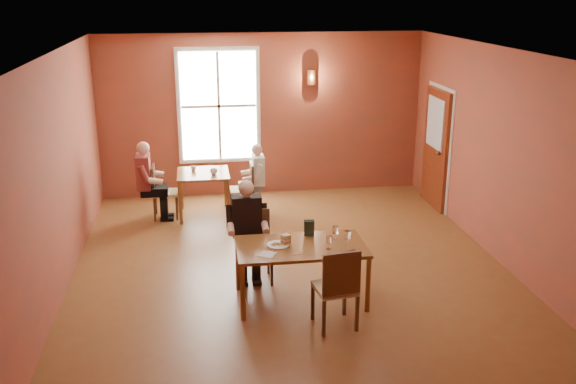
{
  "coord_description": "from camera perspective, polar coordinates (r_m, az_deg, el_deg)",
  "views": [
    {
      "loc": [
        -1.24,
        -8.22,
        3.79
      ],
      "look_at": [
        0.0,
        0.2,
        1.05
      ],
      "focal_mm": 40.0,
      "sensor_mm": 36.0,
      "label": 1
    }
  ],
  "objects": [
    {
      "name": "napkin",
      "position": [
        7.66,
        -1.86,
        -5.57
      ],
      "size": [
        0.24,
        0.24,
        0.01
      ],
      "primitive_type": "cube",
      "rotation": [
        0.0,
        0.0,
        -0.47
      ],
      "color": "silver",
      "rests_on": "main_table"
    },
    {
      "name": "menu_stand",
      "position": [
        8.18,
        1.9,
        -3.22
      ],
      "size": [
        0.13,
        0.08,
        0.21
      ],
      "primitive_type": "cube",
      "rotation": [
        0.0,
        0.0,
        -0.11
      ],
      "color": "black",
      "rests_on": "main_table"
    },
    {
      "name": "door",
      "position": [
        11.65,
        12.94,
        3.79
      ],
      "size": [
        0.12,
        1.04,
        2.1
      ],
      "primitive_type": "cube",
      "color": "maroon",
      "rests_on": "ground"
    },
    {
      "name": "plate_food",
      "position": [
        7.9,
        -0.89,
        -4.67
      ],
      "size": [
        0.29,
        0.29,
        0.04
      ],
      "primitive_type": "cylinder",
      "rotation": [
        0.0,
        0.0,
        -0.05
      ],
      "color": "white",
      "rests_on": "main_table"
    },
    {
      "name": "cup_a",
      "position": [
        10.86,
        -6.62,
        1.82
      ],
      "size": [
        0.16,
        0.16,
        0.1
      ],
      "primitive_type": "imported",
      "rotation": [
        0.0,
        0.0,
        0.37
      ],
      "color": "silver",
      "rests_on": "second_table"
    },
    {
      "name": "wall_right",
      "position": [
        9.53,
        18.36,
        3.02
      ],
      "size": [
        0.04,
        7.0,
        3.0
      ],
      "primitive_type": "cube",
      "color": "brown",
      "rests_on": "ground"
    },
    {
      "name": "diner_main",
      "position": [
        8.47,
        -2.89,
        -3.97
      ],
      "size": [
        0.52,
        0.52,
        1.3
      ],
      "primitive_type": null,
      "rotation": [
        0.0,
        0.0,
        3.14
      ],
      "color": "black",
      "rests_on": "ground"
    },
    {
      "name": "goblet_a",
      "position": [
        8.09,
        4.25,
        -3.59
      ],
      "size": [
        0.09,
        0.09,
        0.19
      ],
      "primitive_type": null,
      "rotation": [
        0.0,
        0.0,
        -0.16
      ],
      "color": "white",
      "rests_on": "main_table"
    },
    {
      "name": "chair_diner_main",
      "position": [
        8.56,
        -2.9,
        -4.96
      ],
      "size": [
        0.42,
        0.42,
        0.95
      ],
      "primitive_type": null,
      "rotation": [
        0.0,
        0.0,
        3.14
      ],
      "color": "brown",
      "rests_on": "ground"
    },
    {
      "name": "knife",
      "position": [
        7.67,
        0.98,
        -5.51
      ],
      "size": [
        0.19,
        0.08,
        0.0
      ],
      "primitive_type": "cube",
      "rotation": [
        0.0,
        0.0,
        0.36
      ],
      "color": "#BABAC7",
      "rests_on": "main_table"
    },
    {
      "name": "goblet_c",
      "position": [
        7.78,
        3.67,
        -4.46
      ],
      "size": [
        0.1,
        0.1,
        0.19
      ],
      "primitive_type": null,
      "rotation": [
        0.0,
        0.0,
        -0.38
      ],
      "color": "white",
      "rests_on": "main_table"
    },
    {
      "name": "sunglasses",
      "position": [
        7.76,
        5.6,
        -5.29
      ],
      "size": [
        0.14,
        0.09,
        0.02
      ],
      "primitive_type": "cube",
      "rotation": [
        0.0,
        0.0,
        0.42
      ],
      "color": "black",
      "rests_on": "main_table"
    },
    {
      "name": "main_table",
      "position": [
        8.07,
        1.13,
        -7.22
      ],
      "size": [
        1.59,
        0.9,
        0.75
      ],
      "primitive_type": null,
      "color": "brown",
      "rests_on": "ground"
    },
    {
      "name": "chair_diner_maroon",
      "position": [
        11.09,
        -10.85,
        0.03
      ],
      "size": [
        0.41,
        0.41,
        0.92
      ],
      "primitive_type": null,
      "rotation": [
        0.0,
        0.0,
        -1.57
      ],
      "color": "#4B2D19",
      "rests_on": "ground"
    },
    {
      "name": "window",
      "position": [
        11.86,
        -6.17,
        7.6
      ],
      "size": [
        1.36,
        0.1,
        1.96
      ],
      "primitive_type": "cube",
      "color": "white",
      "rests_on": "wall_back"
    },
    {
      "name": "cup_b",
      "position": [
        11.09,
        -8.41,
        2.07
      ],
      "size": [
        0.11,
        0.11,
        0.09
      ],
      "primitive_type": "imported",
      "rotation": [
        0.0,
        0.0,
        -0.09
      ],
      "color": "silver",
      "rests_on": "second_table"
    },
    {
      "name": "ground",
      "position": [
        9.14,
        0.18,
        -6.66
      ],
      "size": [
        6.0,
        7.0,
        0.01
      ],
      "primitive_type": "cube",
      "color": "brown",
      "rests_on": "ground"
    },
    {
      "name": "diner_maroon",
      "position": [
        11.03,
        -11.07,
        1.01
      ],
      "size": [
        0.53,
        0.53,
        1.32
      ],
      "primitive_type": null,
      "rotation": [
        0.0,
        0.0,
        -1.57
      ],
      "color": "maroon",
      "rests_on": "ground"
    },
    {
      "name": "diner_white",
      "position": [
        11.06,
        -4.0,
        0.97
      ],
      "size": [
        0.47,
        0.47,
        1.17
      ],
      "primitive_type": null,
      "rotation": [
        0.0,
        0.0,
        1.57
      ],
      "color": "white",
      "rests_on": "ground"
    },
    {
      "name": "sandwich",
      "position": [
        7.9,
        -0.2,
        -4.35
      ],
      "size": [
        0.13,
        0.12,
        0.12
      ],
      "primitive_type": "cube",
      "rotation": [
        0.0,
        0.0,
        0.42
      ],
      "color": "#B3834C",
      "rests_on": "main_table"
    },
    {
      "name": "chair_empty",
      "position": [
        7.46,
        4.2,
        -8.36
      ],
      "size": [
        0.5,
        0.5,
        1.0
      ],
      "primitive_type": null,
      "rotation": [
        0.0,
        0.0,
        0.14
      ],
      "color": "#523218",
      "rests_on": "ground"
    },
    {
      "name": "wall_left",
      "position": [
        8.71,
        -19.72,
        1.54
      ],
      "size": [
        0.04,
        7.0,
        3.0
      ],
      "primitive_type": "cube",
      "color": "brown",
      "rests_on": "ground"
    },
    {
      "name": "wall_sconce",
      "position": [
        11.92,
        2.07,
        10.18
      ],
      "size": [
        0.16,
        0.16,
        0.28
      ],
      "primitive_type": "cylinder",
      "color": "brown",
      "rests_on": "wall_back"
    },
    {
      "name": "ceiling",
      "position": [
        8.35,
        0.2,
        12.41
      ],
      "size": [
        6.0,
        7.0,
        0.04
      ],
      "primitive_type": "cube",
      "color": "white",
      "rests_on": "wall_back"
    },
    {
      "name": "chair_diner_white",
      "position": [
        11.1,
        -4.14,
        0.28
      ],
      "size": [
        0.4,
        0.4,
        0.9
      ],
      "primitive_type": null,
      "rotation": [
        0.0,
        0.0,
        1.57
      ],
      "color": "brown",
      "rests_on": "ground"
    },
    {
      "name": "goblet_b",
      "position": [
        7.91,
        5.31,
        -4.07
      ],
      "size": [
        0.09,
        0.09,
        0.21
      ],
      "primitive_type": null,
      "rotation": [
        0.0,
        0.0,
        0.1
      ],
      "color": "white",
      "rests_on": "main_table"
    },
    {
      "name": "wall_front",
      "position": [
        5.39,
        5.78,
        -7.41
      ],
      "size": [
        6.0,
        0.04,
        3.0
      ],
      "primitive_type": "cube",
      "color": "brown",
      "rests_on": "ground"
    },
    {
      "name": "wall_back",
      "position": [
        12.01,
        -2.31,
        6.84
      ],
      "size": [
        6.0,
        0.04,
        3.0
      ],
      "primitive_type": "cube",
      "color": "brown",
      "rests_on": "ground"
    },
    {
      "name": "second_table",
      "position": [
        11.1,
        -7.48,
        -0.18
      ],
      "size": [
        0.87,
        0.87,
        0.77
      ],
      "primitive_type": null,
      "color": "olive",
      "rests_on": "ground"
    }
  ]
}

